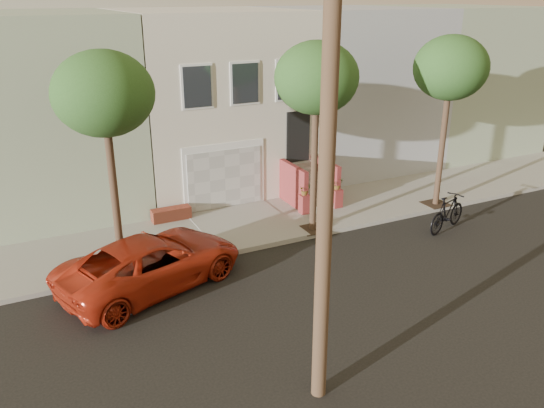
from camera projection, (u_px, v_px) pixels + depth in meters
name	position (u px, v px, depth m)	size (l,w,h in m)	color
ground	(352.00, 291.00, 15.41)	(90.00, 90.00, 0.00)	black
sidewalk	(268.00, 222.00, 19.86)	(40.00, 3.70, 0.15)	gray
house_row	(208.00, 97.00, 23.46)	(33.10, 11.70, 7.00)	beige
tree_left	(104.00, 95.00, 14.50)	(2.70, 2.57, 6.30)	#2D2116
tree_mid	(317.00, 79.00, 17.20)	(2.70, 2.57, 6.30)	#2D2116
tree_right	(451.00, 69.00, 19.48)	(2.70, 2.57, 6.30)	#2D2116
pickup_truck	(152.00, 262.00, 15.42)	(2.45, 5.32, 1.48)	#A92612
motorcycle	(447.00, 213.00, 19.12)	(0.61, 2.16, 1.30)	black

